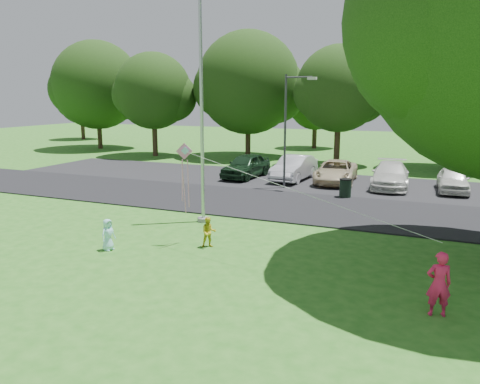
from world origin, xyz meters
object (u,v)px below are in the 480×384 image
at_px(child_yellow, 209,232).
at_px(flagpole, 202,120).
at_px(woman, 439,284).
at_px(child_blue, 108,235).
at_px(kite, 191,166).
at_px(street_lamp, 290,121).
at_px(trash_can, 345,188).

bearing_deg(child_yellow, flagpole, 85.96).
distance_m(woman, child_blue, 10.27).
bearing_deg(kite, flagpole, 86.00).
height_order(street_lamp, child_yellow, street_lamp).
xyz_separation_m(trash_can, woman, (4.37, -12.23, 0.29)).
relative_size(street_lamp, woman, 3.94).
distance_m(flagpole, woman, 10.99).
bearing_deg(kite, trash_can, 46.36).
height_order(trash_can, kite, kite).
distance_m(street_lamp, woman, 15.75).
bearing_deg(kite, street_lamp, 65.26).
xyz_separation_m(woman, kite, (-7.85, 2.40, 2.01)).
distance_m(woman, kite, 8.45).
relative_size(woman, kite, 0.19).
distance_m(street_lamp, child_blue, 13.13).
bearing_deg(kite, child_blue, -172.13).
distance_m(trash_can, woman, 12.99).
distance_m(flagpole, child_blue, 5.92).
relative_size(woman, child_yellow, 1.49).
bearing_deg(child_blue, trash_can, -15.59).
bearing_deg(child_blue, kite, -46.19).
height_order(street_lamp, woman, street_lamp).
height_order(street_lamp, child_blue, street_lamp).
bearing_deg(flagpole, street_lamp, 81.33).
height_order(flagpole, woman, flagpole).
height_order(flagpole, street_lamp, flagpole).
bearing_deg(street_lamp, woman, -55.63).
xyz_separation_m(street_lamp, kite, (-0.11, -10.99, -0.95)).
bearing_deg(kite, woman, -41.17).
distance_m(trash_can, child_yellow, 10.15).
relative_size(street_lamp, kite, 0.74).
bearing_deg(trash_can, street_lamp, 160.91).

